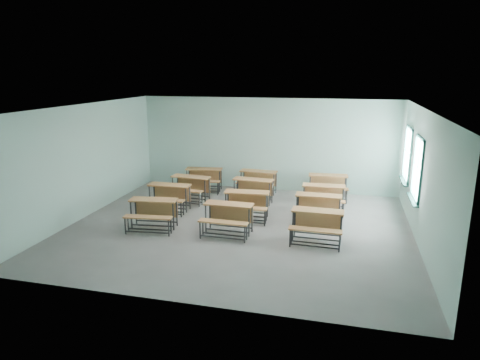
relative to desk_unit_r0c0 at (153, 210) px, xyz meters
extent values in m
cube|color=slate|center=(2.18, 0.65, -0.54)|extent=(9.00, 8.00, 0.02)
cube|color=white|center=(2.18, 0.65, 2.68)|extent=(9.00, 8.00, 0.02)
cube|color=#A5CEC1|center=(2.18, 4.66, 1.07)|extent=(9.00, 0.02, 3.20)
cube|color=#A5CEC1|center=(2.18, -3.36, 1.07)|extent=(9.00, 0.02, 3.20)
cube|color=#A5CEC1|center=(-2.33, 0.65, 1.07)|extent=(0.02, 8.00, 3.20)
cube|color=#A5CEC1|center=(6.69, 0.65, 1.07)|extent=(0.02, 8.00, 3.20)
cube|color=#1B4B44|center=(6.65, 3.45, 0.40)|extent=(0.06, 1.20, 0.06)
cube|color=#1B4B44|center=(6.65, 3.45, 1.94)|extent=(0.06, 1.20, 0.06)
cube|color=#1B4B44|center=(6.65, 2.88, 1.17)|extent=(0.06, 0.06, 1.60)
cube|color=#1B4B44|center=(6.65, 4.02, 1.17)|extent=(0.06, 0.06, 1.60)
cube|color=#1B4B44|center=(6.65, 3.45, 1.17)|extent=(0.04, 0.04, 1.48)
cube|color=#1B4B44|center=(6.65, 3.45, 1.17)|extent=(0.04, 1.08, 0.04)
cube|color=#1B4B44|center=(6.61, 3.45, 0.34)|extent=(0.14, 1.28, 0.04)
cube|color=white|center=(6.68, 3.45, 1.17)|extent=(0.01, 1.08, 1.48)
cube|color=#1B4B44|center=(6.65, 1.45, 0.40)|extent=(0.06, 1.20, 0.06)
cube|color=#1B4B44|center=(6.65, 1.45, 1.94)|extent=(0.06, 1.20, 0.06)
cube|color=#1B4B44|center=(6.65, 0.88, 1.17)|extent=(0.06, 0.06, 1.60)
cube|color=#1B4B44|center=(6.65, 2.02, 1.17)|extent=(0.06, 0.06, 1.60)
cube|color=#1B4B44|center=(6.65, 1.45, 1.17)|extent=(0.04, 0.04, 1.48)
cube|color=#1B4B44|center=(6.65, 1.45, 1.17)|extent=(0.04, 1.08, 0.04)
cube|color=#1B4B44|center=(6.61, 1.45, 0.34)|extent=(0.14, 1.28, 0.04)
cube|color=white|center=(6.68, 1.45, 1.17)|extent=(0.01, 1.08, 1.48)
cube|color=#A66C3C|center=(-0.01, 0.11, 0.24)|extent=(1.30, 0.56, 0.04)
cube|color=#A66C3C|center=(-0.04, 0.30, -0.08)|extent=(1.19, 0.16, 0.43)
cylinder|color=#313335|center=(-0.57, -0.12, -0.16)|extent=(0.04, 0.04, 0.74)
cylinder|color=#313335|center=(0.58, 0.01, -0.16)|extent=(0.04, 0.04, 0.74)
cylinder|color=#313335|center=(-0.60, 0.21, -0.16)|extent=(0.04, 0.04, 0.74)
cylinder|color=#313335|center=(0.54, 0.34, -0.16)|extent=(0.04, 0.04, 0.74)
cube|color=#313335|center=(0.01, -0.05, -0.42)|extent=(1.15, 0.16, 0.03)
cube|color=#313335|center=(-0.03, 0.28, -0.42)|extent=(1.15, 0.16, 0.03)
cube|color=#A66C3C|center=(0.04, -0.39, -0.08)|extent=(1.28, 0.40, 0.04)
cylinder|color=#313335|center=(-0.52, -0.55, -0.31)|extent=(0.04, 0.04, 0.43)
cylinder|color=#313335|center=(0.63, -0.42, -0.31)|extent=(0.04, 0.04, 0.43)
cylinder|color=#313335|center=(-0.54, -0.35, -0.31)|extent=(0.04, 0.04, 0.43)
cylinder|color=#313335|center=(0.61, -0.22, -0.31)|extent=(0.04, 0.04, 0.43)
cube|color=#313335|center=(0.06, -0.49, -0.44)|extent=(1.15, 0.16, 0.03)
cube|color=#313335|center=(0.03, -0.29, -0.44)|extent=(1.15, 0.16, 0.03)
cube|color=#A66C3C|center=(2.03, 0.23, 0.24)|extent=(1.26, 0.44, 0.04)
cube|color=#A66C3C|center=(2.04, 0.43, -0.08)|extent=(1.19, 0.04, 0.43)
cylinder|color=#313335|center=(1.45, 0.08, -0.16)|extent=(0.04, 0.04, 0.74)
cylinder|color=#313335|center=(2.61, 0.06, -0.16)|extent=(0.04, 0.04, 0.74)
cylinder|color=#313335|center=(1.46, 0.41, -0.16)|extent=(0.04, 0.04, 0.74)
cylinder|color=#313335|center=(2.61, 0.39, -0.16)|extent=(0.04, 0.04, 0.74)
cube|color=#313335|center=(2.03, 0.07, -0.42)|extent=(1.15, 0.05, 0.03)
cube|color=#313335|center=(2.03, 0.40, -0.42)|extent=(1.15, 0.05, 0.03)
cube|color=#A66C3C|center=(2.02, -0.27, -0.08)|extent=(1.26, 0.28, 0.04)
cylinder|color=#313335|center=(1.45, -0.36, -0.31)|extent=(0.04, 0.04, 0.43)
cylinder|color=#313335|center=(2.60, -0.38, -0.31)|extent=(0.04, 0.04, 0.43)
cylinder|color=#313335|center=(1.45, -0.16, -0.31)|extent=(0.04, 0.04, 0.43)
cylinder|color=#313335|center=(2.60, -0.18, -0.31)|extent=(0.04, 0.04, 0.43)
cube|color=#313335|center=(2.02, -0.37, -0.44)|extent=(1.15, 0.05, 0.03)
cube|color=#313335|center=(2.03, -0.17, -0.44)|extent=(1.15, 0.05, 0.03)
cube|color=#A66C3C|center=(4.29, 0.25, 0.24)|extent=(1.27, 0.45, 0.04)
cube|color=#A66C3C|center=(4.29, 0.44, -0.08)|extent=(1.19, 0.05, 0.43)
cylinder|color=#313335|center=(3.71, 0.09, -0.16)|extent=(0.04, 0.04, 0.74)
cylinder|color=#313335|center=(4.86, 0.07, -0.16)|extent=(0.04, 0.04, 0.74)
cylinder|color=#313335|center=(3.72, 0.42, -0.16)|extent=(0.04, 0.04, 0.74)
cylinder|color=#313335|center=(4.87, 0.40, -0.16)|extent=(0.04, 0.04, 0.74)
cube|color=#313335|center=(4.29, 0.08, -0.42)|extent=(1.15, 0.06, 0.03)
cube|color=#313335|center=(4.29, 0.41, -0.42)|extent=(1.15, 0.06, 0.03)
cube|color=#A66C3C|center=(4.28, -0.26, -0.08)|extent=(1.26, 0.29, 0.04)
cylinder|color=#313335|center=(3.70, -0.34, -0.31)|extent=(0.04, 0.04, 0.43)
cylinder|color=#313335|center=(4.85, -0.37, -0.31)|extent=(0.04, 0.04, 0.43)
cylinder|color=#313335|center=(3.71, -0.15, -0.31)|extent=(0.04, 0.04, 0.43)
cylinder|color=#313335|center=(4.86, -0.17, -0.31)|extent=(0.04, 0.04, 0.43)
cube|color=#313335|center=(4.28, -0.36, -0.44)|extent=(1.15, 0.06, 0.03)
cube|color=#313335|center=(4.28, -0.16, -0.44)|extent=(1.15, 0.06, 0.03)
cube|color=#A66C3C|center=(-0.21, 1.62, 0.24)|extent=(1.27, 0.45, 0.04)
cube|color=#A66C3C|center=(-0.21, 1.82, -0.08)|extent=(1.19, 0.05, 0.43)
cylinder|color=#313335|center=(-0.78, 1.44, -0.16)|extent=(0.04, 0.04, 0.74)
cylinder|color=#313335|center=(0.37, 1.47, -0.16)|extent=(0.04, 0.04, 0.74)
cylinder|color=#313335|center=(-0.79, 1.78, -0.16)|extent=(0.04, 0.04, 0.74)
cylinder|color=#313335|center=(0.36, 1.80, -0.16)|extent=(0.04, 0.04, 0.74)
cube|color=#313335|center=(-0.20, 1.46, -0.42)|extent=(1.15, 0.06, 0.03)
cube|color=#313335|center=(-0.21, 1.79, -0.42)|extent=(1.15, 0.06, 0.03)
cube|color=#A66C3C|center=(-0.20, 1.12, -0.08)|extent=(1.26, 0.29, 0.04)
cylinder|color=#313335|center=(-0.77, 1.01, -0.31)|extent=(0.04, 0.04, 0.43)
cylinder|color=#313335|center=(0.38, 1.03, -0.31)|extent=(0.04, 0.04, 0.43)
cylinder|color=#313335|center=(-0.77, 1.21, -0.31)|extent=(0.04, 0.04, 0.43)
cylinder|color=#313335|center=(0.38, 1.23, -0.31)|extent=(0.04, 0.04, 0.43)
cube|color=#313335|center=(-0.19, 1.02, -0.44)|extent=(1.15, 0.06, 0.03)
cube|color=#313335|center=(-0.20, 1.22, -0.44)|extent=(1.15, 0.06, 0.03)
cube|color=#A66C3C|center=(2.23, 1.45, 0.24)|extent=(1.29, 0.53, 0.04)
cube|color=#A66C3C|center=(2.21, 1.64, -0.08)|extent=(1.19, 0.12, 0.43)
cylinder|color=#313335|center=(1.67, 1.23, -0.16)|extent=(0.04, 0.04, 0.74)
cylinder|color=#313335|center=(2.81, 1.33, -0.16)|extent=(0.04, 0.04, 0.74)
cylinder|color=#313335|center=(1.64, 1.57, -0.16)|extent=(0.04, 0.04, 0.74)
cylinder|color=#313335|center=(2.78, 1.66, -0.16)|extent=(0.04, 0.04, 0.74)
cube|color=#313335|center=(2.24, 1.28, -0.42)|extent=(1.15, 0.13, 0.03)
cube|color=#313335|center=(2.21, 1.62, -0.42)|extent=(1.15, 0.13, 0.03)
cube|color=#A66C3C|center=(2.27, 0.95, -0.08)|extent=(1.27, 0.37, 0.04)
cylinder|color=#313335|center=(1.70, 0.80, -0.31)|extent=(0.04, 0.04, 0.43)
cylinder|color=#313335|center=(2.85, 0.90, -0.31)|extent=(0.04, 0.04, 0.43)
cylinder|color=#313335|center=(1.69, 1.00, -0.31)|extent=(0.04, 0.04, 0.43)
cylinder|color=#313335|center=(2.83, 1.10, -0.31)|extent=(0.04, 0.04, 0.43)
cube|color=#313335|center=(2.28, 0.85, -0.44)|extent=(1.15, 0.13, 0.03)
cube|color=#313335|center=(2.26, 1.05, -0.44)|extent=(1.15, 0.13, 0.03)
cube|color=#A66C3C|center=(4.22, 1.61, 0.24)|extent=(1.26, 0.42, 0.04)
cube|color=#A66C3C|center=(4.22, 1.80, -0.08)|extent=(1.19, 0.02, 0.43)
cylinder|color=#313335|center=(3.64, 1.44, -0.16)|extent=(0.04, 0.04, 0.74)
cylinder|color=#313335|center=(4.80, 1.44, -0.16)|extent=(0.04, 0.04, 0.74)
cylinder|color=#313335|center=(3.64, 1.77, -0.16)|extent=(0.04, 0.04, 0.74)
cylinder|color=#313335|center=(4.80, 1.78, -0.16)|extent=(0.04, 0.04, 0.74)
cube|color=#313335|center=(4.22, 1.44, -0.42)|extent=(1.15, 0.03, 0.03)
cube|color=#313335|center=(4.22, 1.77, -0.42)|extent=(1.15, 0.03, 0.03)
cube|color=#A66C3C|center=(4.22, 1.10, -0.08)|extent=(1.26, 0.26, 0.04)
cylinder|color=#313335|center=(3.65, 1.00, -0.31)|extent=(0.04, 0.04, 0.43)
cylinder|color=#313335|center=(4.80, 1.01, -0.31)|extent=(0.04, 0.04, 0.43)
cylinder|color=#313335|center=(3.64, 1.20, -0.31)|extent=(0.04, 0.04, 0.43)
cylinder|color=#313335|center=(4.80, 1.20, -0.31)|extent=(0.04, 0.04, 0.43)
cube|color=#313335|center=(4.22, 1.00, -0.44)|extent=(1.15, 0.03, 0.03)
cube|color=#313335|center=(4.22, 1.20, -0.44)|extent=(1.15, 0.03, 0.03)
cube|color=#A66C3C|center=(0.05, 2.75, 0.24)|extent=(1.29, 0.55, 0.04)
cube|color=#A66C3C|center=(0.07, 2.94, -0.08)|extent=(1.19, 0.15, 0.43)
cylinder|color=#313335|center=(-0.54, 2.64, -0.16)|extent=(0.04, 0.04, 0.74)
cylinder|color=#313335|center=(0.61, 2.52, -0.16)|extent=(0.04, 0.04, 0.74)
cylinder|color=#313335|center=(-0.50, 2.97, -0.16)|extent=(0.04, 0.04, 0.74)
cylinder|color=#313335|center=(0.64, 2.85, -0.16)|extent=(0.04, 0.04, 0.74)
cube|color=#313335|center=(0.04, 2.58, -0.42)|extent=(1.15, 0.15, 0.03)
cube|color=#313335|center=(0.07, 2.91, -0.42)|extent=(1.15, 0.15, 0.03)
cube|color=#A66C3C|center=(0.00, 2.25, -0.08)|extent=(1.28, 0.39, 0.04)
cylinder|color=#313335|center=(-0.58, 2.21, -0.31)|extent=(0.04, 0.04, 0.43)
cylinder|color=#313335|center=(0.56, 2.09, -0.31)|extent=(0.04, 0.04, 0.43)
cylinder|color=#313335|center=(-0.56, 2.41, -0.31)|extent=(0.04, 0.04, 0.43)
cylinder|color=#313335|center=(0.58, 2.28, -0.31)|extent=(0.04, 0.04, 0.43)
cube|color=#313335|center=(-0.01, 2.15, -0.44)|extent=(1.15, 0.15, 0.03)
cube|color=#313335|center=(0.01, 2.34, -0.44)|extent=(1.15, 0.15, 0.03)
cube|color=#A66C3C|center=(2.09, 2.88, 0.24)|extent=(1.29, 0.52, 0.04)
cube|color=#A66C3C|center=(2.11, 3.07, -0.08)|extent=(1.19, 0.12, 0.43)
cylinder|color=#313335|center=(1.51, 2.76, -0.16)|extent=(0.04, 0.04, 0.74)
cylinder|color=#313335|center=(2.65, 2.66, -0.16)|extent=(0.04, 0.04, 0.74)
cylinder|color=#313335|center=(1.53, 3.09, -0.16)|extent=(0.04, 0.04, 0.74)
cylinder|color=#313335|center=(2.68, 3.00, -0.16)|extent=(0.04, 0.04, 0.74)
cube|color=#313335|center=(2.08, 2.71, -0.42)|extent=(1.15, 0.13, 0.03)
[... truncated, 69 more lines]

